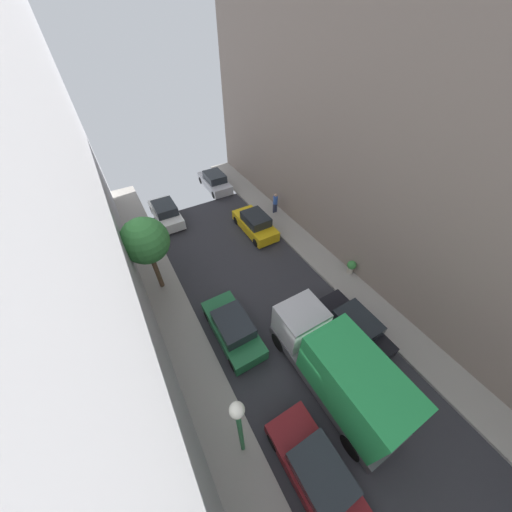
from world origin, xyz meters
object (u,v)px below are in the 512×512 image
object	(u,v)px
parked_car_left_1	(317,473)
parked_car_left_3	(166,213)
parked_car_right_4	(215,182)
potted_plant_2	(129,227)
pedestrian	(275,202)
parked_car_right_3	(255,224)
parked_car_right_2	(353,326)
potted_plant_3	(351,266)
street_tree_0	(145,241)
potted_plant_1	(137,247)
parked_car_left_2	(233,328)
lamp_post	(239,425)
delivery_truck	(338,369)

from	to	relation	value
parked_car_left_1	parked_car_left_3	world-z (taller)	same
parked_car_right_4	potted_plant_2	size ratio (longest dim) A/B	4.32
pedestrian	parked_car_right_4	bearing A→B (deg)	112.56
parked_car_left_1	parked_car_right_3	distance (m)	14.73
parked_car_right_2	potted_plant_3	world-z (taller)	parked_car_right_2
street_tree_0	potted_plant_1	bearing A→B (deg)	98.84
parked_car_right_4	pedestrian	xyz separation A→B (m)	(2.60, -6.26, 0.35)
street_tree_0	potted_plant_2	size ratio (longest dim) A/B	5.02
parked_car_left_1	parked_car_left_2	xyz separation A→B (m)	(0.00, 6.65, 0.00)
potted_plant_1	potted_plant_3	distance (m)	14.40
parked_car_left_3	lamp_post	xyz separation A→B (m)	(-1.90, -16.44, 2.77)
parked_car_left_1	parked_car_right_3	bearing A→B (deg)	68.49
parked_car_right_3	parked_car_left_1	bearing A→B (deg)	-111.51
parked_car_right_4	delivery_truck	size ratio (longest dim) A/B	0.64
parked_car_left_3	potted_plant_3	xyz separation A→B (m)	(8.44, -11.69, -0.01)
parked_car_left_2	lamp_post	world-z (taller)	lamp_post
pedestrian	potted_plant_3	world-z (taller)	pedestrian
street_tree_0	lamp_post	bearing A→B (deg)	-87.56
parked_car_left_3	potted_plant_3	size ratio (longest dim) A/B	4.39
parked_car_left_3	street_tree_0	xyz separation A→B (m)	(-2.32, -6.67, 3.03)
parked_car_left_3	potted_plant_3	world-z (taller)	parked_car_left_3
parked_car_right_3	potted_plant_3	world-z (taller)	parked_car_right_3
parked_car_left_3	street_tree_0	size ratio (longest dim) A/B	0.86
potted_plant_1	lamp_post	bearing A→B (deg)	-85.74
parked_car_left_1	pedestrian	bearing A→B (deg)	61.82
potted_plant_1	potted_plant_2	world-z (taller)	potted_plant_2
parked_car_right_2	potted_plant_3	xyz separation A→B (m)	(3.04, 3.20, -0.01)
delivery_truck	pedestrian	world-z (taller)	delivery_truck
street_tree_0	parked_car_right_4	bearing A→B (deg)	50.52
potted_plant_1	potted_plant_3	size ratio (longest dim) A/B	0.84
parked_car_right_2	parked_car_right_3	world-z (taller)	same
parked_car_right_4	pedestrian	world-z (taller)	pedestrian
parked_car_right_3	potted_plant_1	world-z (taller)	parked_car_right_3
parked_car_right_2	delivery_truck	bearing A→B (deg)	-151.60
street_tree_0	parked_car_left_3	bearing A→B (deg)	70.86
parked_car_left_1	parked_car_right_2	distance (m)	6.50
delivery_truck	pedestrian	size ratio (longest dim) A/B	3.84
parked_car_left_3	pedestrian	xyz separation A→B (m)	(8.00, -3.56, 0.35)
potted_plant_3	lamp_post	size ratio (longest dim) A/B	0.19
parked_car_left_2	delivery_truck	size ratio (longest dim) A/B	0.64
potted_plant_3	parked_car_left_2	bearing A→B (deg)	-178.92
pedestrian	potted_plant_2	bearing A→B (deg)	164.10
parked_car_right_3	potted_plant_1	distance (m)	8.54
parked_car_left_3	potted_plant_2	bearing A→B (deg)	-171.19
parked_car_left_1	parked_car_right_3	size ratio (longest dim) A/B	1.00
pedestrian	delivery_truck	bearing A→B (deg)	-112.53
parked_car_left_2	street_tree_0	xyz separation A→B (m)	(-2.32, 5.18, 3.03)
parked_car_left_3	street_tree_0	world-z (taller)	street_tree_0
parked_car_left_1	street_tree_0	distance (m)	12.43
potted_plant_3	parked_car_right_2	bearing A→B (deg)	-133.61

